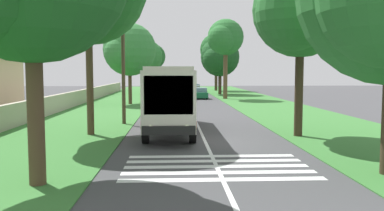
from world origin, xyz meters
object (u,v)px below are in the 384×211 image
(roadside_tree_right_2, at_px, (219,58))
(utility_pole, at_px, (123,65))
(trailing_car_1, at_px, (200,94))
(roadside_tree_right_0, at_px, (224,39))
(trailing_minibus_0, at_px, (190,82))
(roadside_tree_left_0, at_px, (129,51))
(trailing_car_0, at_px, (174,98))
(trailing_car_2, at_px, (194,90))
(roadside_tree_right_1, at_px, (298,12))
(trailing_car_3, at_px, (195,88))
(coach_bus, at_px, (170,95))
(roadside_tree_right_4, at_px, (215,50))
(roadside_tree_left_1, at_px, (144,58))
(roadside_tree_left_4, at_px, (152,57))

(roadside_tree_right_2, distance_m, utility_pole, 36.27)
(trailing_car_1, bearing_deg, roadside_tree_right_0, -107.73)
(trailing_minibus_0, height_order, roadside_tree_left_0, roadside_tree_left_0)
(trailing_car_1, relative_size, roadside_tree_right_0, 0.42)
(trailing_car_0, height_order, roadside_tree_right_0, roadside_tree_right_0)
(roadside_tree_right_2, bearing_deg, trailing_car_2, 99.15)
(trailing_car_1, distance_m, roadside_tree_right_1, 31.62)
(trailing_car_2, xyz_separation_m, roadside_tree_right_2, (0.63, -3.90, 4.89))
(trailing_car_3, distance_m, trailing_minibus_0, 7.55)
(coach_bus, bearing_deg, roadside_tree_right_0, -13.71)
(trailing_car_1, xyz_separation_m, roadside_tree_right_0, (-0.96, -3.00, 7.05))
(roadside_tree_right_0, bearing_deg, roadside_tree_right_4, -3.16)
(coach_bus, relative_size, trailing_car_2, 2.60)
(trailing_car_0, height_order, roadside_tree_left_1, roadside_tree_left_1)
(trailing_car_3, bearing_deg, roadside_tree_right_0, -170.61)
(roadside_tree_right_2, relative_size, roadside_tree_right_4, 0.83)
(roadside_tree_left_1, relative_size, roadside_tree_left_4, 0.94)
(trailing_car_2, xyz_separation_m, roadside_tree_right_4, (12.79, -4.62, 6.76))
(trailing_minibus_0, relative_size, roadside_tree_right_0, 0.59)
(coach_bus, distance_m, roadside_tree_right_1, 8.43)
(trailing_minibus_0, distance_m, roadside_tree_right_2, 15.29)
(roadside_tree_left_4, relative_size, roadside_tree_right_1, 0.98)
(roadside_tree_left_4, xyz_separation_m, roadside_tree_right_0, (-29.89, -10.73, 1.33))
(roadside_tree_left_0, bearing_deg, trailing_car_1, -43.68)
(trailing_car_0, xyz_separation_m, trailing_minibus_0, (32.50, -3.19, 0.88))
(trailing_car_0, relative_size, roadside_tree_left_1, 0.51)
(trailing_car_3, bearing_deg, roadside_tree_left_4, 31.84)
(trailing_minibus_0, height_order, roadside_tree_right_4, roadside_tree_right_4)
(trailing_car_3, bearing_deg, trailing_car_1, 179.45)
(roadside_tree_left_0, xyz_separation_m, roadside_tree_left_1, (19.17, -0.25, -0.01))
(trailing_car_0, height_order, roadside_tree_right_1, roadside_tree_right_1)
(coach_bus, relative_size, roadside_tree_right_2, 1.29)
(roadside_tree_right_1, bearing_deg, trailing_car_0, 16.37)
(coach_bus, height_order, trailing_car_0, coach_bus)
(roadside_tree_right_0, xyz_separation_m, roadside_tree_right_4, (22.58, -1.25, -0.29))
(roadside_tree_left_0, bearing_deg, roadside_tree_left_4, -0.79)
(roadside_tree_left_0, xyz_separation_m, roadside_tree_left_4, (37.56, -0.52, 0.69))
(roadside_tree_right_2, xyz_separation_m, utility_pole, (-34.74, 10.33, -1.61))
(trailing_car_0, relative_size, trailing_minibus_0, 0.72)
(trailing_car_1, distance_m, trailing_car_2, 8.84)
(roadside_tree_left_0, bearing_deg, coach_bus, -167.20)
(trailing_car_1, bearing_deg, trailing_minibus_0, 0.71)
(trailing_car_2, relative_size, trailing_minibus_0, 0.72)
(roadside_tree_left_4, distance_m, roadside_tree_right_2, 22.50)
(trailing_car_2, bearing_deg, roadside_tree_right_4, -19.84)
(roadside_tree_left_0, relative_size, utility_pole, 1.15)
(trailing_car_2, xyz_separation_m, trailing_minibus_0, (14.88, -0.08, 0.88))
(trailing_minibus_0, xyz_separation_m, roadside_tree_left_0, (-32.35, 7.95, 4.16))
(roadside_tree_right_0, bearing_deg, roadside_tree_left_0, 124.32)
(trailing_car_2, distance_m, utility_pole, 34.86)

